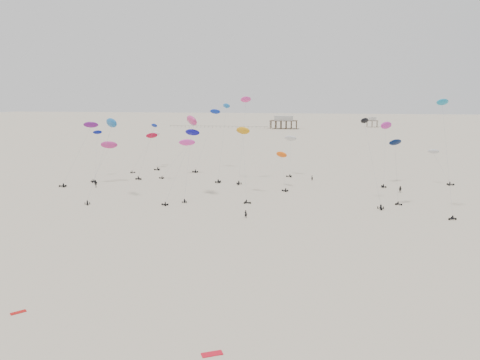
% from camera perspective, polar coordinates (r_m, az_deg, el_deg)
% --- Properties ---
extents(ground_plane, '(900.00, 900.00, 0.00)m').
position_cam_1_polar(ground_plane, '(218.38, 4.93, 3.43)').
color(ground_plane, beige).
extents(pavilion_main, '(21.00, 13.00, 9.80)m').
position_cam_1_polar(pavilion_main, '(367.77, 5.33, 6.91)').
color(pavilion_main, brown).
rests_on(pavilion_main, ground).
extents(pavilion_small, '(9.00, 7.00, 8.00)m').
position_cam_1_polar(pavilion_small, '(398.97, 15.81, 6.73)').
color(pavilion_small, brown).
rests_on(pavilion_small, ground).
extents(pier_fence, '(80.20, 0.20, 1.50)m').
position_cam_1_polar(pier_fence, '(375.50, -2.66, 6.49)').
color(pier_fence, black).
rests_on(pier_fence, ground).
extents(rig_0, '(3.96, 15.83, 26.68)m').
position_cam_1_polar(rig_0, '(145.08, 0.47, 7.00)').
color(rig_0, black).
rests_on(rig_0, ground).
extents(rig_1, '(3.42, 12.75, 23.97)m').
position_cam_1_polar(rig_1, '(144.87, -2.10, 4.86)').
color(rig_1, black).
rests_on(rig_1, ground).
extents(rig_2, '(6.70, 16.48, 20.94)m').
position_cam_1_polar(rig_2, '(122.13, -6.36, 4.43)').
color(rig_2, black).
rests_on(rig_2, ground).
extents(rig_3, '(5.60, 15.68, 22.89)m').
position_cam_1_polar(rig_3, '(117.85, 15.89, 1.87)').
color(rig_3, black).
rests_on(rig_3, ground).
extents(rig_4, '(4.51, 4.95, 16.02)m').
position_cam_1_polar(rig_4, '(118.93, 18.47, 3.10)').
color(rig_4, black).
rests_on(rig_4, ground).
extents(rig_5, '(5.38, 17.18, 17.36)m').
position_cam_1_polar(rig_5, '(172.24, -10.98, 4.82)').
color(rig_5, black).
rests_on(rig_5, ground).
extents(rig_6, '(5.57, 15.56, 21.64)m').
position_cam_1_polar(rig_6, '(125.54, -15.70, 5.71)').
color(rig_6, black).
rests_on(rig_6, ground).
extents(rig_7, '(7.46, 5.21, 10.49)m').
position_cam_1_polar(rig_7, '(151.19, 23.37, 1.50)').
color(rig_7, black).
rests_on(rig_7, ground).
extents(rig_8, '(4.73, 13.54, 19.18)m').
position_cam_1_polar(rig_8, '(146.83, 17.34, 5.30)').
color(rig_8, black).
rests_on(rig_8, ground).
extents(rig_9, '(7.41, 13.84, 15.99)m').
position_cam_1_polar(rig_9, '(174.38, -10.17, 4.28)').
color(rig_9, black).
rests_on(rig_9, ground).
extents(rig_10, '(7.73, 17.73, 24.08)m').
position_cam_1_polar(rig_10, '(168.86, -3.65, 6.58)').
color(rig_10, black).
rests_on(rig_10, ground).
extents(rig_11, '(7.69, 4.76, 17.61)m').
position_cam_1_polar(rig_11, '(149.09, -11.44, 3.02)').
color(rig_11, black).
rests_on(rig_11, ground).
extents(rig_12, '(4.01, 15.40, 26.52)m').
position_cam_1_polar(rig_12, '(115.80, 23.71, 5.40)').
color(rig_12, black).
rests_on(rig_12, ground).
extents(rig_13, '(8.77, 10.72, 19.30)m').
position_cam_1_polar(rig_13, '(146.30, -18.53, 4.61)').
color(rig_13, black).
rests_on(rig_13, ground).
extents(rig_14, '(6.84, 17.25, 21.39)m').
position_cam_1_polar(rig_14, '(124.96, 0.43, 4.79)').
color(rig_14, black).
rests_on(rig_14, ground).
extents(rig_15, '(5.97, 15.39, 22.18)m').
position_cam_1_polar(rig_15, '(123.93, -5.95, 6.71)').
color(rig_15, black).
rests_on(rig_15, ground).
extents(rig_16, '(7.91, 4.85, 12.52)m').
position_cam_1_polar(rig_16, '(148.99, -15.85, 3.77)').
color(rig_16, black).
rests_on(rig_16, ground).
extents(rig_17, '(8.79, 15.16, 16.15)m').
position_cam_1_polar(rig_17, '(158.69, -6.72, 4.24)').
color(rig_17, black).
rests_on(rig_17, ground).
extents(rig_18, '(5.06, 11.68, 11.75)m').
position_cam_1_polar(rig_18, '(134.97, 5.17, 2.23)').
color(rig_18, black).
rests_on(rig_18, ground).
extents(rig_19, '(8.30, 16.95, 20.22)m').
position_cam_1_polar(rig_19, '(154.60, -17.10, 2.98)').
color(rig_19, black).
rests_on(rig_19, ground).
extents(rig_20, '(4.82, 8.81, 13.34)m').
position_cam_1_polar(rig_20, '(155.79, 6.16, 4.19)').
color(rig_20, black).
rests_on(rig_20, ground).
extents(spectator_0, '(0.84, 0.66, 2.06)m').
position_cam_1_polar(spectator_0, '(101.56, 0.71, -4.65)').
color(spectator_0, black).
rests_on(spectator_0, ground).
extents(spectator_1, '(1.21, 1.04, 2.14)m').
position_cam_1_polar(spectator_1, '(134.73, 18.93, -1.46)').
color(spectator_1, black).
rests_on(spectator_1, ground).
extents(spectator_2, '(1.22, 0.79, 1.93)m').
position_cam_1_polar(spectator_2, '(140.76, -17.16, -0.86)').
color(spectator_2, black).
rests_on(spectator_2, ground).
extents(spectator_3, '(0.85, 0.81, 1.94)m').
position_cam_1_polar(spectator_3, '(146.59, 8.77, -0.08)').
color(spectator_3, black).
rests_on(spectator_3, ground).
extents(grounded_kite_a, '(2.37, 1.80, 0.08)m').
position_cam_1_polar(grounded_kite_a, '(51.50, -3.43, -20.44)').
color(grounded_kite_a, red).
rests_on(grounded_kite_a, ground).
extents(grounded_kite_b, '(1.74, 1.79, 0.07)m').
position_cam_1_polar(grounded_kite_b, '(65.56, -25.41, -14.39)').
color(grounded_kite_b, '#B90D0B').
rests_on(grounded_kite_b, ground).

